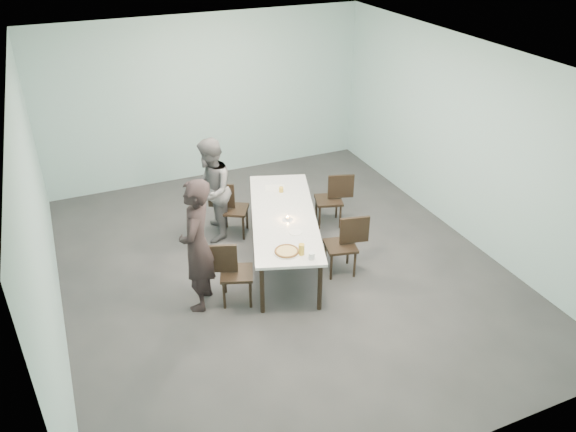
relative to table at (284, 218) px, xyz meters
name	(u,v)px	position (x,y,z in m)	size (l,w,h in m)	color
ground	(281,268)	(-0.13, -0.21, -0.69)	(7.00, 7.00, 0.00)	#333335
room_shell	(280,138)	(-0.13, -0.21, 1.33)	(6.02, 7.02, 3.01)	#A2CBCC
table	(284,218)	(0.00, 0.00, 0.00)	(1.68, 2.75, 0.75)	white
chair_near_left	(230,269)	(-1.03, -0.64, -0.19)	(0.65, 0.54, 0.87)	black
chair_far_left	(229,205)	(-0.51, 1.01, -0.19)	(0.64, 0.57, 0.87)	black
chair_near_right	(346,241)	(0.68, -0.64, -0.19)	(0.65, 0.50, 0.87)	black
chair_far_right	(334,196)	(1.15, 0.64, -0.19)	(0.65, 0.52, 0.87)	black
diner_near	(197,246)	(-1.41, -0.55, 0.21)	(0.66, 0.43, 1.81)	black
diner_far	(211,190)	(-0.77, 1.02, 0.12)	(0.79, 0.62, 1.63)	slate
pizza	(287,251)	(-0.35, -0.92, 0.08)	(0.34, 0.34, 0.04)	white
side_plate	(295,232)	(-0.05, -0.52, 0.06)	(0.18, 0.18, 0.01)	white
beer_glass	(302,249)	(-0.19, -1.04, 0.13)	(0.08, 0.08, 0.15)	gold
water_tumbler	(312,256)	(-0.12, -1.18, 0.10)	(0.08, 0.08, 0.09)	silver
tealight	(288,218)	(-0.01, -0.16, 0.08)	(0.06, 0.06, 0.05)	silver
amber_tumbler	(281,190)	(0.24, 0.67, 0.10)	(0.07, 0.07, 0.08)	gold
menu	(275,188)	(0.20, 0.83, 0.06)	(0.30, 0.22, 0.01)	silver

